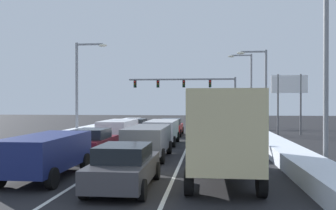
{
  "coord_description": "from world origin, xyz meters",
  "views": [
    {
      "loc": [
        2.98,
        -6.3,
        2.95
      ],
      "look_at": [
        -0.39,
        25.19,
        2.72
      ],
      "focal_mm": 38.87,
      "sensor_mm": 36.0,
      "label": 1
    }
  ],
  "objects_px": {
    "sedan_maroon_left_lane_second": "(92,142)",
    "street_lamp_right_mid": "(262,84)",
    "street_lamp_right_near": "(317,57)",
    "roadside_sign_right": "(289,91)",
    "street_lamp_left_mid": "(81,81)",
    "box_truck_right_lane_nearest": "(222,130)",
    "sedan_black_right_lane_second": "(211,140)",
    "sedan_charcoal_center_lane_nearest": "(124,166)",
    "sedan_red_center_lane_fourth": "(171,127)",
    "suv_gray_center_lane_second": "(148,139)",
    "suv_silver_center_lane_third": "(162,130)",
    "traffic_light_gantry": "(194,87)",
    "suv_white_left_lane_third": "(118,129)",
    "sedan_black_left_lane_fourth": "(136,127)",
    "suv_tan_right_lane_fourth": "(212,123)",
    "street_lamp_right_far": "(248,84)",
    "suv_navy_left_lane_nearest": "(47,152)",
    "sedan_green_right_lane_third": "(210,131)"
  },
  "relations": [
    {
      "from": "street_lamp_right_far",
      "to": "suv_white_left_lane_third",
      "type": "bearing_deg",
      "value": -124.55
    },
    {
      "from": "street_lamp_right_far",
      "to": "sedan_red_center_lane_fourth",
      "type": "bearing_deg",
      "value": -130.97
    },
    {
      "from": "sedan_black_left_lane_fourth",
      "to": "suv_white_left_lane_third",
      "type": "bearing_deg",
      "value": -90.87
    },
    {
      "from": "sedan_black_right_lane_second",
      "to": "suv_gray_center_lane_second",
      "type": "xyz_separation_m",
      "value": [
        -3.36,
        -2.28,
        0.25
      ]
    },
    {
      "from": "suv_silver_center_lane_third",
      "to": "sedan_black_right_lane_second",
      "type": "bearing_deg",
      "value": -50.66
    },
    {
      "from": "suv_silver_center_lane_third",
      "to": "traffic_light_gantry",
      "type": "distance_m",
      "value": 22.31
    },
    {
      "from": "box_truck_right_lane_nearest",
      "to": "street_lamp_left_mid",
      "type": "bearing_deg",
      "value": 125.91
    },
    {
      "from": "suv_white_left_lane_third",
      "to": "sedan_black_right_lane_second",
      "type": "bearing_deg",
      "value": -32.5
    },
    {
      "from": "suv_silver_center_lane_third",
      "to": "suv_white_left_lane_third",
      "type": "height_order",
      "value": "same"
    },
    {
      "from": "sedan_maroon_left_lane_second",
      "to": "street_lamp_right_mid",
      "type": "distance_m",
      "value": 17.99
    },
    {
      "from": "street_lamp_right_near",
      "to": "street_lamp_right_far",
      "type": "relative_size",
      "value": 0.99
    },
    {
      "from": "sedan_black_left_lane_fourth",
      "to": "traffic_light_gantry",
      "type": "xyz_separation_m",
      "value": [
        4.53,
        15.8,
        4.12
      ]
    },
    {
      "from": "suv_white_left_lane_third",
      "to": "street_lamp_left_mid",
      "type": "height_order",
      "value": "street_lamp_left_mid"
    },
    {
      "from": "box_truck_right_lane_nearest",
      "to": "suv_tan_right_lane_fourth",
      "type": "distance_m",
      "value": 19.97
    },
    {
      "from": "sedan_green_right_lane_third",
      "to": "street_lamp_right_far",
      "type": "xyz_separation_m",
      "value": [
        4.29,
        13.19,
        4.22
      ]
    },
    {
      "from": "suv_white_left_lane_third",
      "to": "street_lamp_right_near",
      "type": "distance_m",
      "value": 14.74
    },
    {
      "from": "suv_gray_center_lane_second",
      "to": "traffic_light_gantry",
      "type": "height_order",
      "value": "traffic_light_gantry"
    },
    {
      "from": "suv_gray_center_lane_second",
      "to": "street_lamp_right_near",
      "type": "height_order",
      "value": "street_lamp_right_near"
    },
    {
      "from": "sedan_black_right_lane_second",
      "to": "suv_silver_center_lane_third",
      "type": "xyz_separation_m",
      "value": [
        -3.39,
        4.14,
        0.25
      ]
    },
    {
      "from": "street_lamp_left_mid",
      "to": "suv_tan_right_lane_fourth",
      "type": "bearing_deg",
      "value": 24.96
    },
    {
      "from": "suv_navy_left_lane_nearest",
      "to": "street_lamp_right_near",
      "type": "relative_size",
      "value": 0.59
    },
    {
      "from": "suv_tan_right_lane_fourth",
      "to": "street_lamp_right_far",
      "type": "xyz_separation_m",
      "value": [
        4.04,
        7.3,
        3.96
      ]
    },
    {
      "from": "sedan_black_right_lane_second",
      "to": "sedan_green_right_lane_third",
      "type": "relative_size",
      "value": 1.0
    },
    {
      "from": "sedan_red_center_lane_fourth",
      "to": "street_lamp_left_mid",
      "type": "bearing_deg",
      "value": -154.21
    },
    {
      "from": "suv_silver_center_lane_third",
      "to": "sedan_red_center_lane_fourth",
      "type": "relative_size",
      "value": 1.09
    },
    {
      "from": "box_truck_right_lane_nearest",
      "to": "suv_navy_left_lane_nearest",
      "type": "height_order",
      "value": "box_truck_right_lane_nearest"
    },
    {
      "from": "roadside_sign_right",
      "to": "suv_tan_right_lane_fourth",
      "type": "bearing_deg",
      "value": 179.61
    },
    {
      "from": "sedan_charcoal_center_lane_nearest",
      "to": "sedan_red_center_lane_fourth",
      "type": "xyz_separation_m",
      "value": [
        -0.35,
        20.09,
        0.0
      ]
    },
    {
      "from": "street_lamp_right_near",
      "to": "roadside_sign_right",
      "type": "relative_size",
      "value": 1.5
    },
    {
      "from": "box_truck_right_lane_nearest",
      "to": "street_lamp_right_mid",
      "type": "distance_m",
      "value": 19.7
    },
    {
      "from": "suv_silver_center_lane_third",
      "to": "sedan_black_left_lane_fourth",
      "type": "bearing_deg",
      "value": 116.63
    },
    {
      "from": "street_lamp_right_far",
      "to": "street_lamp_left_mid",
      "type": "relative_size",
      "value": 1.06
    },
    {
      "from": "sedan_red_center_lane_fourth",
      "to": "street_lamp_right_near",
      "type": "xyz_separation_m",
      "value": [
        7.98,
        -15.72,
        4.17
      ]
    },
    {
      "from": "traffic_light_gantry",
      "to": "suv_tan_right_lane_fourth",
      "type": "bearing_deg",
      "value": -80.74
    },
    {
      "from": "sedan_charcoal_center_lane_nearest",
      "to": "street_lamp_right_mid",
      "type": "bearing_deg",
      "value": 69.81
    },
    {
      "from": "street_lamp_right_mid",
      "to": "street_lamp_left_mid",
      "type": "distance_m",
      "value": 15.63
    },
    {
      "from": "suv_tan_right_lane_fourth",
      "to": "street_lamp_right_near",
      "type": "height_order",
      "value": "street_lamp_right_near"
    },
    {
      "from": "sedan_black_right_lane_second",
      "to": "suv_white_left_lane_third",
      "type": "distance_m",
      "value": 7.78
    },
    {
      "from": "sedan_black_right_lane_second",
      "to": "sedan_charcoal_center_lane_nearest",
      "type": "bearing_deg",
      "value": -108.78
    },
    {
      "from": "street_lamp_left_mid",
      "to": "sedan_maroon_left_lane_second",
      "type": "bearing_deg",
      "value": -67.15
    },
    {
      "from": "street_lamp_right_mid",
      "to": "sedan_maroon_left_lane_second",
      "type": "bearing_deg",
      "value": -128.98
    },
    {
      "from": "sedan_maroon_left_lane_second",
      "to": "traffic_light_gantry",
      "type": "xyz_separation_m",
      "value": [
        4.55,
        28.0,
        4.12
      ]
    },
    {
      "from": "sedan_black_right_lane_second",
      "to": "sedan_black_left_lane_fourth",
      "type": "bearing_deg",
      "value": 122.21
    },
    {
      "from": "sedan_charcoal_center_lane_nearest",
      "to": "suv_navy_left_lane_nearest",
      "type": "bearing_deg",
      "value": 158.74
    },
    {
      "from": "sedan_black_left_lane_fourth",
      "to": "street_lamp_right_mid",
      "type": "xyz_separation_m",
      "value": [
        11.03,
        1.47,
        3.83
      ]
    },
    {
      "from": "sedan_black_right_lane_second",
      "to": "roadside_sign_right",
      "type": "xyz_separation_m",
      "value": [
        7.15,
        12.59,
        3.25
      ]
    },
    {
      "from": "suv_gray_center_lane_second",
      "to": "suv_silver_center_lane_third",
      "type": "xyz_separation_m",
      "value": [
        -0.03,
        6.42,
        0.0
      ]
    },
    {
      "from": "sedan_red_center_lane_fourth",
      "to": "street_lamp_right_mid",
      "type": "distance_m",
      "value": 8.88
    },
    {
      "from": "sedan_maroon_left_lane_second",
      "to": "street_lamp_right_far",
      "type": "bearing_deg",
      "value": 63.75
    },
    {
      "from": "sedan_black_left_lane_fourth",
      "to": "roadside_sign_right",
      "type": "distance_m",
      "value": 14.19
    }
  ]
}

